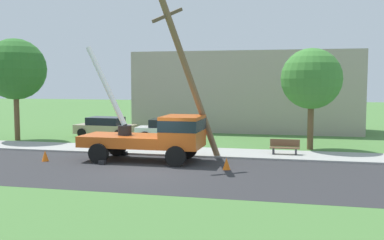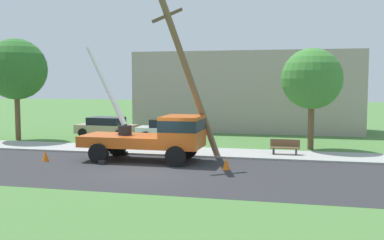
# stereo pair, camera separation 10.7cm
# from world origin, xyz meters

# --- Properties ---
(ground_plane) EXTENTS (120.00, 120.00, 0.00)m
(ground_plane) POSITION_xyz_m (0.00, 12.00, 0.00)
(ground_plane) COLOR #477538
(road_asphalt) EXTENTS (80.00, 8.19, 0.01)m
(road_asphalt) POSITION_xyz_m (0.00, 0.00, 0.00)
(road_asphalt) COLOR #2B2B2D
(road_asphalt) RESTS_ON ground
(sidewalk_strip) EXTENTS (80.00, 3.05, 0.10)m
(sidewalk_strip) POSITION_xyz_m (0.00, 5.62, 0.05)
(sidewalk_strip) COLOR #9E9E99
(sidewalk_strip) RESTS_ON ground
(utility_truck) EXTENTS (6.77, 3.20, 5.98)m
(utility_truck) POSITION_xyz_m (-0.30, 2.51, 1.41)
(utility_truck) COLOR #C65119
(utility_truck) RESTS_ON ground
(leaning_utility_pole) EXTENTS (2.91, 3.33, 8.37)m
(leaning_utility_pole) POSITION_xyz_m (1.22, 3.05, 4.27)
(leaning_utility_pole) COLOR brown
(leaning_utility_pole) RESTS_ON ground
(traffic_cone_ahead) EXTENTS (0.36, 0.36, 0.56)m
(traffic_cone_ahead) POSITION_xyz_m (3.44, 1.12, 0.28)
(traffic_cone_ahead) COLOR orange
(traffic_cone_ahead) RESTS_ON ground
(traffic_cone_behind) EXTENTS (0.36, 0.36, 0.56)m
(traffic_cone_behind) POSITION_xyz_m (-5.92, 1.23, 0.28)
(traffic_cone_behind) COLOR orange
(traffic_cone_behind) RESTS_ON ground
(parked_sedan_tan) EXTENTS (4.48, 2.16, 1.42)m
(parked_sedan_tan) POSITION_xyz_m (-7.15, 11.55, 0.71)
(parked_sedan_tan) COLOR tan
(parked_sedan_tan) RESTS_ON ground
(parked_sedan_white) EXTENTS (4.53, 2.24, 1.42)m
(parked_sedan_white) POSITION_xyz_m (-2.17, 10.91, 0.71)
(parked_sedan_white) COLOR silver
(parked_sedan_white) RESTS_ON ground
(park_bench) EXTENTS (1.60, 0.45, 0.90)m
(park_bench) POSITION_xyz_m (5.94, 5.68, 0.46)
(park_bench) COLOR brown
(park_bench) RESTS_ON ground
(roadside_tree_near) EXTENTS (3.60, 3.60, 6.02)m
(roadside_tree_near) POSITION_xyz_m (7.35, 8.43, 4.19)
(roadside_tree_near) COLOR brown
(roadside_tree_near) RESTS_ON ground
(roadside_tree_far) EXTENTS (4.17, 4.17, 6.96)m
(roadside_tree_far) POSITION_xyz_m (-12.24, 8.24, 4.86)
(roadside_tree_far) COLOR brown
(roadside_tree_far) RESTS_ON ground
(lowrise_building_backdrop) EXTENTS (18.00, 6.00, 6.40)m
(lowrise_building_backdrop) POSITION_xyz_m (2.43, 18.39, 3.20)
(lowrise_building_backdrop) COLOR #A5998C
(lowrise_building_backdrop) RESTS_ON ground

